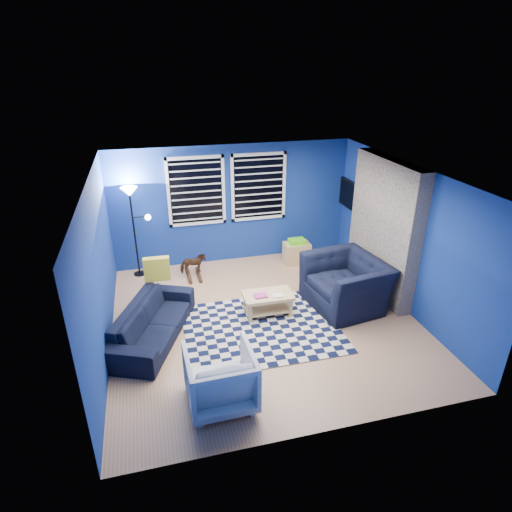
{
  "coord_description": "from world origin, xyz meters",
  "views": [
    {
      "loc": [
        -1.68,
        -5.91,
        4.07
      ],
      "look_at": [
        -0.07,
        0.3,
        1.07
      ],
      "focal_mm": 30.0,
      "sensor_mm": 36.0,
      "label": 1
    }
  ],
  "objects_px": {
    "coffee_table": "(268,300)",
    "tv": "(351,196)",
    "sofa": "(153,322)",
    "floor_lamp": "(132,204)",
    "cabinet": "(297,252)",
    "armchair_bent": "(220,377)",
    "rocking_horse": "(193,264)",
    "armchair_big": "(346,283)"
  },
  "relations": [
    {
      "from": "tv",
      "to": "rocking_horse",
      "type": "bearing_deg",
      "value": -177.53
    },
    {
      "from": "rocking_horse",
      "to": "floor_lamp",
      "type": "bearing_deg",
      "value": 63.36
    },
    {
      "from": "sofa",
      "to": "cabinet",
      "type": "xyz_separation_m",
      "value": [
        3.1,
        2.02,
        -0.05
      ]
    },
    {
      "from": "armchair_bent",
      "to": "cabinet",
      "type": "xyz_separation_m",
      "value": [
        2.32,
        3.67,
        -0.15
      ]
    },
    {
      "from": "rocking_horse",
      "to": "coffee_table",
      "type": "bearing_deg",
      "value": -154.09
    },
    {
      "from": "sofa",
      "to": "armchair_big",
      "type": "bearing_deg",
      "value": -64.17
    },
    {
      "from": "armchair_bent",
      "to": "coffee_table",
      "type": "bearing_deg",
      "value": -123.46
    },
    {
      "from": "rocking_horse",
      "to": "coffee_table",
      "type": "height_order",
      "value": "rocking_horse"
    },
    {
      "from": "armchair_big",
      "to": "armchair_bent",
      "type": "relative_size",
      "value": 1.56
    },
    {
      "from": "tv",
      "to": "floor_lamp",
      "type": "bearing_deg",
      "value": 176.84
    },
    {
      "from": "sofa",
      "to": "armchair_bent",
      "type": "xyz_separation_m",
      "value": [
        0.78,
        -1.65,
        0.11
      ]
    },
    {
      "from": "sofa",
      "to": "coffee_table",
      "type": "distance_m",
      "value": 1.94
    },
    {
      "from": "cabinet",
      "to": "sofa",
      "type": "bearing_deg",
      "value": -146.37
    },
    {
      "from": "tv",
      "to": "sofa",
      "type": "height_order",
      "value": "tv"
    },
    {
      "from": "rocking_horse",
      "to": "floor_lamp",
      "type": "height_order",
      "value": "floor_lamp"
    },
    {
      "from": "tv",
      "to": "armchair_big",
      "type": "height_order",
      "value": "tv"
    },
    {
      "from": "tv",
      "to": "sofa",
      "type": "distance_m",
      "value": 4.87
    },
    {
      "from": "coffee_table",
      "to": "floor_lamp",
      "type": "distance_m",
      "value": 3.22
    },
    {
      "from": "coffee_table",
      "to": "tv",
      "type": "bearing_deg",
      "value": 38.39
    },
    {
      "from": "floor_lamp",
      "to": "sofa",
      "type": "bearing_deg",
      "value": -85.47
    },
    {
      "from": "sofa",
      "to": "floor_lamp",
      "type": "bearing_deg",
      "value": 27.76
    },
    {
      "from": "armchair_big",
      "to": "floor_lamp",
      "type": "height_order",
      "value": "floor_lamp"
    },
    {
      "from": "sofa",
      "to": "armchair_big",
      "type": "relative_size",
      "value": 1.46
    },
    {
      "from": "cabinet",
      "to": "tv",
      "type": "bearing_deg",
      "value": 2.07
    },
    {
      "from": "cabinet",
      "to": "floor_lamp",
      "type": "bearing_deg",
      "value": 175.75
    },
    {
      "from": "coffee_table",
      "to": "floor_lamp",
      "type": "relative_size",
      "value": 0.46
    },
    {
      "from": "armchair_bent",
      "to": "rocking_horse",
      "type": "height_order",
      "value": "armchair_bent"
    },
    {
      "from": "tv",
      "to": "cabinet",
      "type": "bearing_deg",
      "value": -178.51
    },
    {
      "from": "cabinet",
      "to": "armchair_bent",
      "type": "bearing_deg",
      "value": -121.77
    },
    {
      "from": "tv",
      "to": "coffee_table",
      "type": "xyz_separation_m",
      "value": [
        -2.35,
        -1.86,
        -1.11
      ]
    },
    {
      "from": "cabinet",
      "to": "floor_lamp",
      "type": "height_order",
      "value": "floor_lamp"
    },
    {
      "from": "sofa",
      "to": "armchair_big",
      "type": "distance_m",
      "value": 3.36
    },
    {
      "from": "coffee_table",
      "to": "cabinet",
      "type": "xyz_separation_m",
      "value": [
        1.17,
        1.83,
        -0.05
      ]
    },
    {
      "from": "sofa",
      "to": "cabinet",
      "type": "distance_m",
      "value": 3.7
    },
    {
      "from": "rocking_horse",
      "to": "cabinet",
      "type": "bearing_deg",
      "value": -93.02
    },
    {
      "from": "coffee_table",
      "to": "sofa",
      "type": "bearing_deg",
      "value": -174.4
    },
    {
      "from": "tv",
      "to": "armchair_bent",
      "type": "distance_m",
      "value": 5.19
    },
    {
      "from": "sofa",
      "to": "tv",
      "type": "bearing_deg",
      "value": -41.17
    },
    {
      "from": "sofa",
      "to": "armchair_bent",
      "type": "distance_m",
      "value": 1.83
    },
    {
      "from": "armchair_bent",
      "to": "rocking_horse",
      "type": "distance_m",
      "value": 3.56
    },
    {
      "from": "rocking_horse",
      "to": "floor_lamp",
      "type": "relative_size",
      "value": 0.28
    },
    {
      "from": "tv",
      "to": "rocking_horse",
      "type": "relative_size",
      "value": 1.95
    }
  ]
}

